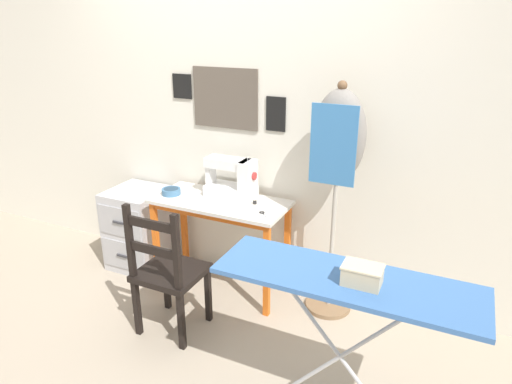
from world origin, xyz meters
TOP-DOWN VIEW (x-y plane):
  - ground_plane at (0.00, 0.00)m, footprint 14.00×14.00m
  - wall_back at (-0.00, 0.52)m, footprint 10.00×0.07m
  - sewing_table at (0.00, 0.22)m, footprint 0.99×0.45m
  - sewing_machine at (0.05, 0.34)m, footprint 0.38×0.19m
  - fabric_bowl at (-0.39, 0.18)m, footprint 0.14×0.14m
  - scissors at (0.39, 0.13)m, footprint 0.12×0.12m
  - thread_spool_near_machine at (0.26, 0.27)m, footprint 0.03×0.03m
  - wooden_chair at (-0.05, -0.37)m, footprint 0.40×0.38m
  - filing_cabinet at (-0.78, 0.25)m, footprint 0.43×0.46m
  - dress_form at (0.82, 0.31)m, footprint 0.34×0.32m
  - ironing_board at (1.14, -0.64)m, footprint 1.19×0.38m
  - storage_box at (1.21, -0.66)m, footprint 0.17×0.12m

SIDE VIEW (x-z plane):
  - ground_plane at x=0.00m, z-range 0.00..0.00m
  - filing_cabinet at x=-0.78m, z-range 0.00..0.66m
  - wooden_chair at x=-0.05m, z-range -0.03..0.88m
  - sewing_table at x=0.00m, z-range 0.25..0.96m
  - scissors at x=0.39m, z-range 0.71..0.72m
  - thread_spool_near_machine at x=0.26m, z-range 0.71..0.75m
  - fabric_bowl at x=-0.39m, z-range 0.72..0.76m
  - ironing_board at x=1.14m, z-range 0.38..1.24m
  - sewing_machine at x=0.05m, z-range 0.69..1.00m
  - storage_box at x=1.21m, z-range 0.85..0.94m
  - dress_form at x=0.82m, z-range 0.38..1.97m
  - wall_back at x=0.00m, z-range 0.00..2.55m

